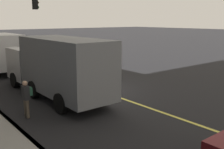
% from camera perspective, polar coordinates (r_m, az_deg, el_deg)
% --- Properties ---
extents(ground, '(200.00, 200.00, 0.00)m').
position_cam_1_polar(ground, '(15.22, -3.24, -3.35)').
color(ground, black).
extents(lane_stripe_center, '(80.00, 0.16, 0.01)m').
position_cam_1_polar(lane_stripe_center, '(15.22, -3.24, -3.33)').
color(lane_stripe_center, '#D8CC4C').
rests_on(lane_stripe_center, ground).
extents(car_white, '(4.74, 1.95, 1.37)m').
position_cam_1_polar(car_white, '(22.41, -7.40, 3.35)').
color(car_white, silver).
rests_on(car_white, ground).
extents(truck_gray, '(8.36, 2.40, 3.11)m').
position_cam_1_polar(truck_gray, '(13.85, -12.06, 1.90)').
color(truck_gray, silver).
rests_on(truck_gray, ground).
extents(pedestrian_with_backpack, '(0.37, 0.36, 1.56)m').
position_cam_1_polar(pedestrian_with_backpack, '(11.35, -18.06, -4.53)').
color(pedestrian_with_backpack, brown).
rests_on(pedestrian_with_backpack, ground).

